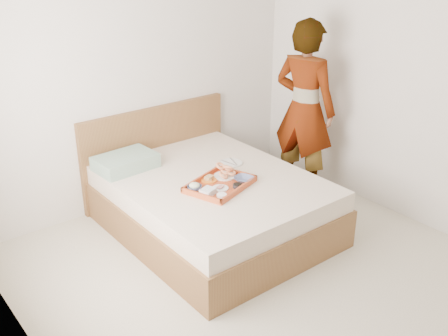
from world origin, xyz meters
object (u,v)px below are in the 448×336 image
Objects in this scene: tray at (220,184)px; person at (304,110)px; dinner_plate at (231,163)px; bed at (213,204)px.

person is at bearing -6.82° from tray.
tray reaches higher than dinner_plate.
dinner_plate is at bearing 22.02° from tray.
tray is 0.52m from dinner_plate.
dinner_plate is 0.96m from person.
person is at bearing 3.64° from bed.
dinner_plate is (0.33, 0.15, 0.27)m from bed.
bed is at bearing -155.49° from dinner_plate.
tray is 1.35m from person.
dinner_plate is (0.39, 0.33, -0.02)m from tray.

